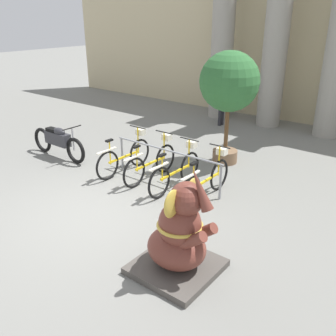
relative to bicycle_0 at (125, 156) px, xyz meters
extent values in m
plane|color=slate|center=(0.96, -1.80, -0.40)|extent=(60.00, 60.00, 0.00)
cube|color=#C6B78E|center=(0.96, 6.80, 2.60)|extent=(20.00, 0.20, 6.00)
cylinder|color=gray|center=(-0.92, 5.80, 2.10)|extent=(0.77, 0.77, 5.00)
cylinder|color=gray|center=(0.96, 5.80, 2.10)|extent=(0.77, 0.77, 5.00)
cylinder|color=gray|center=(-0.25, 0.15, -0.03)|extent=(0.05, 0.05, 0.75)
cylinder|color=gray|center=(2.47, 0.15, -0.03)|extent=(0.05, 0.05, 0.75)
cylinder|color=gray|center=(1.11, 0.15, 0.35)|extent=(2.82, 0.04, 0.04)
torus|color=black|center=(0.00, 0.49, -0.07)|extent=(0.05, 0.68, 0.68)
torus|color=black|center=(0.00, -0.57, -0.07)|extent=(0.05, 0.68, 0.68)
cube|color=yellow|center=(0.00, -0.04, -0.02)|extent=(0.04, 0.97, 0.04)
cube|color=silver|center=(0.00, -0.57, 0.29)|extent=(0.06, 0.56, 0.03)
cylinder|color=yellow|center=(0.00, -0.47, 0.21)|extent=(0.03, 0.03, 0.54)
cube|color=black|center=(0.00, -0.47, 0.50)|extent=(0.08, 0.18, 0.04)
cylinder|color=yellow|center=(0.00, 0.45, 0.26)|extent=(0.03, 0.03, 0.65)
cylinder|color=black|center=(0.00, 0.45, 0.58)|extent=(0.48, 0.03, 0.03)
cube|color=silver|center=(0.00, 0.55, 0.44)|extent=(0.20, 0.16, 0.14)
torus|color=black|center=(0.74, 0.57, -0.07)|extent=(0.05, 0.68, 0.68)
torus|color=black|center=(0.74, -0.50, -0.07)|extent=(0.05, 0.68, 0.68)
cube|color=yellow|center=(0.74, 0.03, -0.02)|extent=(0.04, 0.97, 0.04)
cube|color=silver|center=(0.74, -0.50, 0.29)|extent=(0.06, 0.56, 0.03)
cylinder|color=yellow|center=(0.74, -0.40, 0.21)|extent=(0.03, 0.03, 0.54)
cube|color=black|center=(0.74, -0.40, 0.50)|extent=(0.08, 0.18, 0.04)
cylinder|color=yellow|center=(0.74, 0.53, 0.26)|extent=(0.03, 0.03, 0.65)
cylinder|color=black|center=(0.74, 0.53, 0.58)|extent=(0.48, 0.03, 0.03)
cube|color=silver|center=(0.74, 0.63, 0.44)|extent=(0.20, 0.16, 0.14)
torus|color=black|center=(1.48, 0.50, -0.07)|extent=(0.05, 0.68, 0.68)
torus|color=black|center=(1.48, -0.56, -0.07)|extent=(0.05, 0.68, 0.68)
cube|color=yellow|center=(1.48, -0.03, -0.02)|extent=(0.04, 0.97, 0.04)
cube|color=silver|center=(1.48, -0.56, 0.29)|extent=(0.06, 0.56, 0.03)
cylinder|color=yellow|center=(1.48, -0.46, 0.21)|extent=(0.03, 0.03, 0.54)
cube|color=black|center=(1.48, -0.46, 0.50)|extent=(0.08, 0.18, 0.04)
cylinder|color=yellow|center=(1.48, 0.46, 0.26)|extent=(0.03, 0.03, 0.65)
cylinder|color=black|center=(1.48, 0.46, 0.58)|extent=(0.48, 0.03, 0.03)
cube|color=silver|center=(1.48, 0.56, 0.44)|extent=(0.20, 0.16, 0.14)
torus|color=black|center=(2.22, 0.52, -0.07)|extent=(0.05, 0.68, 0.68)
torus|color=black|center=(2.22, -0.54, -0.07)|extent=(0.05, 0.68, 0.68)
cube|color=yellow|center=(2.22, -0.01, -0.02)|extent=(0.04, 0.97, 0.04)
cube|color=silver|center=(2.22, -0.54, 0.29)|extent=(0.06, 0.56, 0.03)
cylinder|color=yellow|center=(2.22, -0.44, 0.21)|extent=(0.03, 0.03, 0.54)
cube|color=black|center=(2.22, -0.44, 0.50)|extent=(0.08, 0.18, 0.04)
cylinder|color=yellow|center=(2.22, 0.48, 0.26)|extent=(0.03, 0.03, 0.65)
cylinder|color=black|center=(2.22, 0.48, 0.58)|extent=(0.48, 0.03, 0.03)
cube|color=silver|center=(2.22, 0.58, 0.44)|extent=(0.20, 0.16, 0.14)
cube|color=#4C4742|center=(3.13, -2.19, -0.35)|extent=(1.14, 1.14, 0.10)
ellipsoid|color=brown|center=(3.13, -2.19, -0.01)|extent=(0.88, 0.78, 0.57)
ellipsoid|color=brown|center=(3.19, -2.19, 0.38)|extent=(0.62, 0.57, 0.73)
sphere|color=brown|center=(3.29, -2.19, 0.82)|extent=(0.47, 0.47, 0.47)
ellipsoid|color=gold|center=(3.23, -1.96, 0.82)|extent=(0.08, 0.33, 0.39)
ellipsoid|color=gold|center=(3.23, -2.42, 0.82)|extent=(0.08, 0.33, 0.39)
cone|color=brown|center=(3.50, -2.19, 1.02)|extent=(0.40, 0.17, 0.59)
cylinder|color=brown|center=(3.47, -2.06, 0.30)|extent=(0.46, 0.16, 0.41)
cylinder|color=brown|center=(3.47, -2.32, 0.30)|extent=(0.46, 0.16, 0.41)
torus|color=gold|center=(3.19, -2.19, 0.38)|extent=(0.65, 0.65, 0.05)
torus|color=black|center=(-1.35, -0.37, -0.07)|extent=(0.67, 0.09, 0.67)
torus|color=black|center=(-2.70, -0.37, -0.07)|extent=(0.67, 0.09, 0.67)
cube|color=#2D2D33|center=(-2.02, -0.37, 0.11)|extent=(0.81, 0.22, 0.32)
ellipsoid|color=#2D2D33|center=(-1.92, -0.37, 0.31)|extent=(0.40, 0.20, 0.20)
cube|color=black|center=(-2.20, -0.37, 0.31)|extent=(0.36, 0.18, 0.08)
cylinder|color=#99999E|center=(-1.40, -0.37, 0.21)|extent=(0.04, 0.04, 0.56)
cylinder|color=black|center=(-1.40, -0.37, 0.51)|extent=(0.03, 0.55, 0.03)
cylinder|color=#28282D|center=(-0.27, 4.92, 0.01)|extent=(0.11, 0.11, 0.82)
cylinder|color=#28282D|center=(-0.27, 4.75, 0.01)|extent=(0.11, 0.11, 0.82)
cube|color=#19472D|center=(-0.27, 4.83, 0.72)|extent=(0.20, 0.32, 0.61)
sphere|color=tan|center=(-0.27, 4.83, 1.16)|extent=(0.22, 0.22, 0.22)
cylinder|color=#19472D|center=(-0.27, 5.03, 0.75)|extent=(0.07, 0.07, 0.55)
cylinder|color=#19472D|center=(-0.27, 4.63, 0.75)|extent=(0.07, 0.07, 0.55)
cylinder|color=brown|center=(1.52, 1.99, -0.25)|extent=(0.62, 0.62, 0.31)
cylinder|color=brown|center=(1.52, 1.99, 0.47)|extent=(0.10, 0.10, 1.13)
sphere|color=#2D6633|center=(1.52, 1.99, 1.61)|extent=(1.41, 1.41, 1.41)
camera|label=1|loc=(5.81, -5.81, 3.10)|focal=40.00mm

